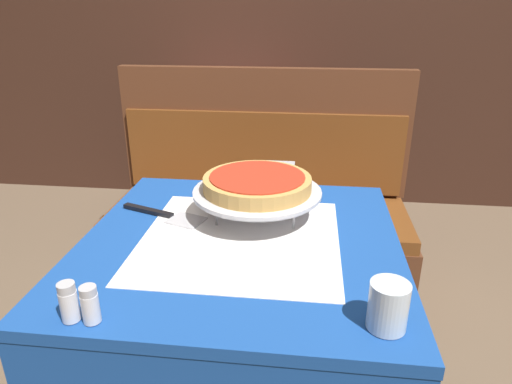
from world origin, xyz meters
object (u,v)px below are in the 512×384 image
(condiment_caddy, at_px, (243,105))
(pizza_server, at_px, (164,215))
(booth_bench, at_px, (259,232))
(pizza_pan_stand, at_px, (257,193))
(deep_dish_pizza, at_px, (257,183))
(napkin_holder, at_px, (280,175))
(dining_table_front, at_px, (241,276))
(water_glass_near, at_px, (388,306))
(salt_shaker, at_px, (69,302))
(dining_table_rear, at_px, (228,129))
(pepper_shaker, at_px, (90,305))

(condiment_caddy, bearing_deg, pizza_server, -91.03)
(booth_bench, relative_size, pizza_pan_stand, 3.74)
(deep_dish_pizza, relative_size, napkin_holder, 3.13)
(pizza_pan_stand, distance_m, napkin_holder, 0.25)
(dining_table_front, bearing_deg, pizza_server, 155.30)
(water_glass_near, relative_size, salt_shaker, 1.17)
(booth_bench, bearing_deg, pizza_pan_stand, -84.08)
(booth_bench, distance_m, pizza_pan_stand, 0.92)
(booth_bench, bearing_deg, dining_table_rear, 110.74)
(deep_dish_pizza, distance_m, salt_shaker, 0.61)
(napkin_holder, bearing_deg, dining_table_rear, 108.06)
(condiment_caddy, bearing_deg, water_glass_near, -73.80)
(pizza_server, bearing_deg, dining_table_front, -24.70)
(dining_table_front, distance_m, deep_dish_pizza, 0.27)
(water_glass_near, xyz_separation_m, napkin_holder, (-0.26, 0.71, -0.00))
(pizza_server, bearing_deg, pepper_shaker, -89.32)
(pizza_server, relative_size, pepper_shaker, 3.47)
(pizza_pan_stand, bearing_deg, napkin_holder, 78.68)
(pizza_pan_stand, height_order, condiment_caddy, condiment_caddy)
(dining_table_front, xyz_separation_m, pizza_server, (-0.25, 0.11, 0.12))
(pepper_shaker, height_order, condiment_caddy, condiment_caddy)
(salt_shaker, distance_m, condiment_caddy, 1.97)
(pizza_server, bearing_deg, pizza_pan_stand, 4.78)
(deep_dish_pizza, xyz_separation_m, pizza_server, (-0.28, -0.02, -0.11))
(dining_table_rear, height_order, booth_bench, booth_bench)
(dining_table_front, distance_m, dining_table_rear, 1.64)
(deep_dish_pizza, height_order, pepper_shaker, deep_dish_pizza)
(water_glass_near, bearing_deg, napkin_holder, 109.96)
(salt_shaker, bearing_deg, pizza_server, 85.58)
(water_glass_near, relative_size, napkin_holder, 0.98)
(water_glass_near, bearing_deg, dining_table_front, 135.80)
(deep_dish_pizza, distance_m, pizza_server, 0.30)
(deep_dish_pizza, relative_size, pepper_shaker, 3.91)
(water_glass_near, distance_m, salt_shaker, 0.63)
(dining_table_front, xyz_separation_m, pepper_shaker, (-0.24, -0.38, 0.16))
(pizza_pan_stand, bearing_deg, water_glass_near, -56.55)
(dining_table_rear, xyz_separation_m, salt_shaker, (0.03, -1.99, 0.16))
(pizza_pan_stand, distance_m, pizza_server, 0.29)
(deep_dish_pizza, xyz_separation_m, water_glass_near, (0.31, -0.47, -0.06))
(dining_table_rear, xyz_separation_m, napkin_holder, (0.40, -1.23, 0.16))
(napkin_holder, bearing_deg, water_glass_near, -70.04)
(booth_bench, bearing_deg, pepper_shaker, -98.68)
(dining_table_rear, bearing_deg, deep_dish_pizza, -76.60)
(dining_table_rear, height_order, napkin_holder, napkin_holder)
(dining_table_rear, height_order, deep_dish_pizza, deep_dish_pizza)
(salt_shaker, bearing_deg, booth_bench, 79.39)
(salt_shaker, xyz_separation_m, pepper_shaker, (0.04, 0.00, -0.00))
(pizza_pan_stand, relative_size, water_glass_near, 3.81)
(dining_table_rear, height_order, condiment_caddy, condiment_caddy)
(deep_dish_pizza, relative_size, condiment_caddy, 1.75)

